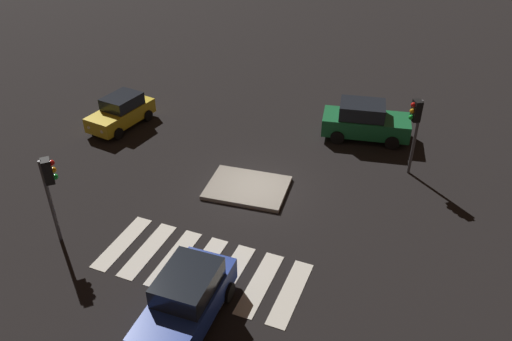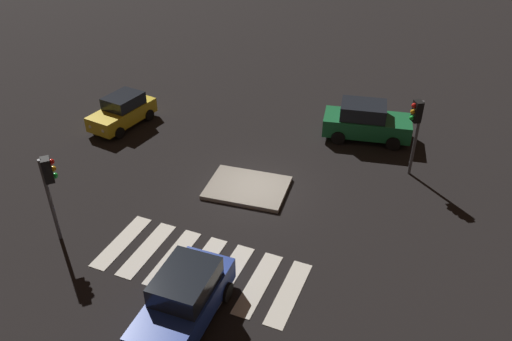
{
  "view_description": "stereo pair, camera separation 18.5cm",
  "coord_description": "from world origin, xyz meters",
  "px_view_note": "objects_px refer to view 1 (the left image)",
  "views": [
    {
      "loc": [
        6.98,
        -17.17,
        13.15
      ],
      "look_at": [
        0.0,
        0.0,
        1.0
      ],
      "focal_mm": 35.59,
      "sensor_mm": 36.0,
      "label": 1
    },
    {
      "loc": [
        7.15,
        -17.1,
        13.15
      ],
      "look_at": [
        0.0,
        0.0,
        1.0
      ],
      "focal_mm": 35.59,
      "sensor_mm": 36.0,
      "label": 2
    }
  ],
  "objects_px": {
    "car_green": "(365,121)",
    "car_yellow": "(121,112)",
    "car_blue": "(186,300)",
    "traffic_light_north": "(415,119)",
    "traffic_island": "(247,188)",
    "traffic_light_south": "(49,180)"
  },
  "relations": [
    {
      "from": "car_blue",
      "to": "car_green",
      "type": "distance_m",
      "value": 14.41
    },
    {
      "from": "car_blue",
      "to": "traffic_light_south",
      "type": "bearing_deg",
      "value": -107.11
    },
    {
      "from": "car_yellow",
      "to": "car_green",
      "type": "bearing_deg",
      "value": 113.97
    },
    {
      "from": "traffic_island",
      "to": "car_yellow",
      "type": "xyz_separation_m",
      "value": [
        -8.66,
        3.03,
        0.74
      ]
    },
    {
      "from": "traffic_island",
      "to": "car_green",
      "type": "height_order",
      "value": "car_green"
    },
    {
      "from": "traffic_light_south",
      "to": "car_blue",
      "type": "bearing_deg",
      "value": -61.07
    },
    {
      "from": "car_blue",
      "to": "traffic_light_south",
      "type": "xyz_separation_m",
      "value": [
        -6.43,
        1.73,
        1.83
      ]
    },
    {
      "from": "car_blue",
      "to": "traffic_light_south",
      "type": "relative_size",
      "value": 1.2
    },
    {
      "from": "car_green",
      "to": "traffic_light_south",
      "type": "bearing_deg",
      "value": -136.97
    },
    {
      "from": "traffic_island",
      "to": "car_blue",
      "type": "xyz_separation_m",
      "value": [
        1.08,
        -7.48,
        0.83
      ]
    },
    {
      "from": "traffic_light_north",
      "to": "traffic_light_south",
      "type": "bearing_deg",
      "value": 7.05
    },
    {
      "from": "car_green",
      "to": "traffic_light_south",
      "type": "height_order",
      "value": "traffic_light_south"
    },
    {
      "from": "car_green",
      "to": "car_yellow",
      "type": "bearing_deg",
      "value": -174.33
    },
    {
      "from": "car_yellow",
      "to": "car_green",
      "type": "distance_m",
      "value": 12.96
    },
    {
      "from": "traffic_island",
      "to": "car_green",
      "type": "distance_m",
      "value": 7.71
    },
    {
      "from": "traffic_light_north",
      "to": "car_yellow",
      "type": "bearing_deg",
      "value": -29.02
    },
    {
      "from": "car_blue",
      "to": "traffic_light_north",
      "type": "xyz_separation_m",
      "value": [
        5.27,
        11.52,
        1.91
      ]
    },
    {
      "from": "car_green",
      "to": "traffic_light_north",
      "type": "relative_size",
      "value": 1.26
    },
    {
      "from": "car_blue",
      "to": "traffic_light_north",
      "type": "height_order",
      "value": "traffic_light_north"
    },
    {
      "from": "car_yellow",
      "to": "car_blue",
      "type": "distance_m",
      "value": 14.33
    },
    {
      "from": "car_blue",
      "to": "car_yellow",
      "type": "bearing_deg",
      "value": -139.26
    },
    {
      "from": "traffic_island",
      "to": "traffic_light_south",
      "type": "bearing_deg",
      "value": -132.93
    }
  ]
}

